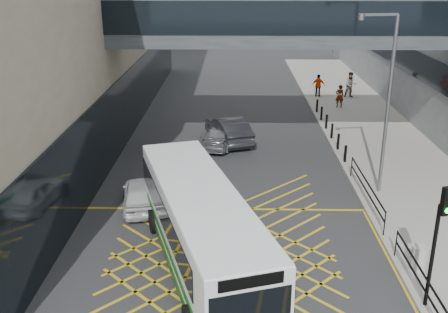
# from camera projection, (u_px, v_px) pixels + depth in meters

# --- Properties ---
(ground) EXTENTS (120.00, 120.00, 0.00)m
(ground) POSITION_uv_depth(u_px,v_px,m) (222.00, 265.00, 18.34)
(ground) COLOR #333335
(skybridge) EXTENTS (20.00, 4.10, 3.00)m
(skybridge) POSITION_uv_depth(u_px,v_px,m) (285.00, 15.00, 26.98)
(skybridge) COLOR #3C4146
(skybridge) RESTS_ON ground
(pavement) EXTENTS (6.00, 54.00, 0.16)m
(pavement) POSITION_uv_depth(u_px,v_px,m) (373.00, 135.00, 32.24)
(pavement) COLOR #9E9990
(pavement) RESTS_ON ground
(box_junction) EXTENTS (12.00, 9.00, 0.01)m
(box_junction) POSITION_uv_depth(u_px,v_px,m) (222.00, 265.00, 18.34)
(box_junction) COLOR gold
(box_junction) RESTS_ON ground
(bus) EXTENTS (5.39, 10.63, 2.92)m
(bus) POSITION_uv_depth(u_px,v_px,m) (200.00, 225.00, 17.80)
(bus) COLOR white
(bus) RESTS_ON ground
(car_white) EXTENTS (2.31, 4.24, 1.28)m
(car_white) POSITION_uv_depth(u_px,v_px,m) (140.00, 194.00, 22.54)
(car_white) COLOR silver
(car_white) RESTS_ON ground
(car_dark) EXTENTS (3.41, 5.22, 1.52)m
(car_dark) POSITION_uv_depth(u_px,v_px,m) (229.00, 130.00, 30.93)
(car_dark) COLOR #212327
(car_dark) RESTS_ON ground
(car_silver) EXTENTS (2.44, 4.24, 1.24)m
(car_silver) POSITION_uv_depth(u_px,v_px,m) (220.00, 136.00, 30.23)
(car_silver) COLOR gray
(car_silver) RESTS_ON ground
(traffic_light) EXTENTS (0.32, 0.48, 3.98)m
(traffic_light) POSITION_uv_depth(u_px,v_px,m) (439.00, 230.00, 14.96)
(traffic_light) COLOR black
(traffic_light) RESTS_ON pavement
(street_lamp) EXTENTS (1.80, 0.52, 7.90)m
(street_lamp) POSITION_uv_depth(u_px,v_px,m) (385.00, 95.00, 22.42)
(street_lamp) COLOR slate
(street_lamp) RESTS_ON pavement
(litter_bin) EXTENTS (0.51, 0.51, 0.88)m
(litter_bin) POSITION_uv_depth(u_px,v_px,m) (419.00, 258.00, 17.66)
(litter_bin) COLOR #ADA89E
(litter_bin) RESTS_ON pavement
(kerb_railings) EXTENTS (0.05, 12.54, 1.00)m
(kerb_railings) POSITION_uv_depth(u_px,v_px,m) (387.00, 221.00, 19.60)
(kerb_railings) COLOR black
(kerb_railings) RESTS_ON pavement
(bollards) EXTENTS (0.14, 10.14, 0.90)m
(bollards) POSITION_uv_depth(u_px,v_px,m) (329.00, 126.00, 32.10)
(bollards) COLOR black
(bollards) RESTS_ON pavement
(pedestrian_a) EXTENTS (0.66, 0.48, 1.65)m
(pedestrian_a) POSITION_uv_depth(u_px,v_px,m) (340.00, 96.00, 37.87)
(pedestrian_a) COLOR gray
(pedestrian_a) RESTS_ON pavement
(pedestrian_b) EXTENTS (1.01, 0.65, 1.96)m
(pedestrian_b) POSITION_uv_depth(u_px,v_px,m) (351.00, 85.00, 40.76)
(pedestrian_b) COLOR gray
(pedestrian_b) RESTS_ON pavement
(pedestrian_c) EXTENTS (1.10, 0.69, 1.73)m
(pedestrian_c) POSITION_uv_depth(u_px,v_px,m) (318.00, 86.00, 41.07)
(pedestrian_c) COLOR gray
(pedestrian_c) RESTS_ON pavement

